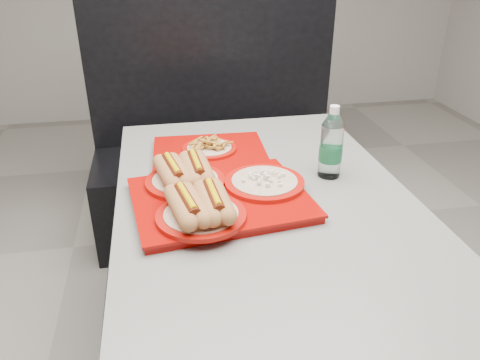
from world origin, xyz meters
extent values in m
cylinder|color=black|center=(0.00, 0.00, 0.38)|extent=(0.11, 0.11, 0.66)
cube|color=black|center=(0.00, 0.00, 0.70)|extent=(0.92, 1.42, 0.01)
cube|color=slate|center=(0.00, 0.00, 0.73)|extent=(0.90, 1.40, 0.04)
cube|color=black|center=(0.00, 1.02, 0.23)|extent=(1.30, 0.55, 0.45)
cube|color=black|center=(0.00, 1.26, 0.80)|extent=(1.30, 0.10, 1.10)
cube|color=#900703|center=(-0.14, -0.02, 0.76)|extent=(0.54, 0.44, 0.02)
cube|color=#900703|center=(-0.14, -0.02, 0.77)|extent=(0.55, 0.45, 0.01)
cylinder|color=#9C0B05|center=(-0.21, -0.13, 0.79)|extent=(0.25, 0.25, 0.01)
cylinder|color=beige|center=(-0.21, -0.13, 0.79)|extent=(0.20, 0.20, 0.01)
cylinder|color=#9C0B05|center=(-0.24, 0.08, 0.79)|extent=(0.25, 0.25, 0.01)
cylinder|color=beige|center=(-0.24, 0.08, 0.79)|extent=(0.20, 0.20, 0.01)
cylinder|color=#9C0B05|center=(0.00, 0.03, 0.79)|extent=(0.25, 0.25, 0.01)
cylinder|color=beige|center=(0.00, 0.03, 0.79)|extent=(0.20, 0.20, 0.01)
cube|color=#900703|center=(-0.13, 0.34, 0.76)|extent=(0.41, 0.32, 0.02)
cube|color=#900703|center=(-0.13, 0.34, 0.77)|extent=(0.41, 0.33, 0.01)
cylinder|color=#9C0B05|center=(-0.13, 0.34, 0.78)|extent=(0.20, 0.20, 0.01)
cylinder|color=beige|center=(-0.13, 0.34, 0.78)|extent=(0.16, 0.16, 0.00)
cylinder|color=silver|center=(0.24, 0.11, 0.84)|extent=(0.07, 0.07, 0.18)
cylinder|color=#165B34|center=(0.24, 0.11, 0.83)|extent=(0.08, 0.08, 0.05)
cone|color=silver|center=(0.24, 0.11, 0.95)|extent=(0.07, 0.07, 0.04)
cylinder|color=silver|center=(0.24, 0.11, 0.98)|extent=(0.03, 0.03, 0.02)
camera|label=1|loc=(-0.31, -1.21, 1.45)|focal=35.00mm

